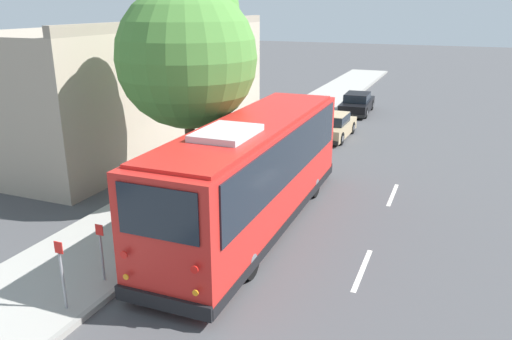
{
  "coord_description": "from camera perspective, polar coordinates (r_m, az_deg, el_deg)",
  "views": [
    {
      "loc": [
        -14.09,
        -5.7,
        6.76
      ],
      "look_at": [
        1.12,
        0.51,
        1.3
      ],
      "focal_mm": 35.0,
      "sensor_mm": 36.0,
      "label": 1
    }
  ],
  "objects": [
    {
      "name": "sign_post_far",
      "position": [
        13.11,
        -17.24,
        -8.91
      ],
      "size": [
        0.06,
        0.22,
        1.52
      ],
      "color": "gray",
      "rests_on": "sidewalk_slab"
    },
    {
      "name": "sign_post_near",
      "position": [
        12.21,
        -21.27,
        -11.08
      ],
      "size": [
        0.06,
        0.22,
        1.68
      ],
      "color": "gray",
      "rests_on": "sidewalk_slab"
    },
    {
      "name": "lane_stripe_mid",
      "position": [
        13.94,
        12.05,
        -11.08
      ],
      "size": [
        2.4,
        0.14,
        0.01
      ],
      "primitive_type": "cube",
      "color": "silver",
      "rests_on": "ground"
    },
    {
      "name": "sidewalk_slab",
      "position": [
        18.05,
        -9.87,
        -3.64
      ],
      "size": [
        80.0,
        3.56,
        0.15
      ],
      "primitive_type": "cube",
      "color": "#A3A099",
      "rests_on": "ground"
    },
    {
      "name": "street_tree",
      "position": [
        17.22,
        -7.76,
        13.73
      ],
      "size": [
        4.74,
        4.74,
        8.02
      ],
      "color": "brown",
      "rests_on": "sidewalk_slab"
    },
    {
      "name": "parked_sedan_tan",
      "position": [
        26.91,
        8.71,
        4.95
      ],
      "size": [
        4.18,
        1.85,
        1.31
      ],
      "rotation": [
        0.0,
        0.0,
        -0.02
      ],
      "color": "tan",
      "rests_on": "ground"
    },
    {
      "name": "ground_plane",
      "position": [
        16.64,
        0.17,
        -5.6
      ],
      "size": [
        160.0,
        160.0,
        0.0
      ],
      "primitive_type": "plane",
      "color": "#474749"
    },
    {
      "name": "building_backdrop",
      "position": [
        26.81,
        -13.5,
        9.55
      ],
      "size": [
        17.85,
        6.57,
        6.13
      ],
      "color": "tan",
      "rests_on": "ground"
    },
    {
      "name": "lane_stripe_ahead",
      "position": [
        19.36,
        15.36,
        -2.74
      ],
      "size": [
        2.4,
        0.14,
        0.01
      ],
      "primitive_type": "cube",
      "color": "silver",
      "rests_on": "ground"
    },
    {
      "name": "curb_strip",
      "position": [
        17.2,
        -4.6,
        -4.56
      ],
      "size": [
        80.0,
        0.14,
        0.15
      ],
      "primitive_type": "cube",
      "color": "gray",
      "rests_on": "ground"
    },
    {
      "name": "shuttle_bus",
      "position": [
        15.44,
        -0.27,
        0.19
      ],
      "size": [
        11.08,
        2.78,
        3.61
      ],
      "rotation": [
        0.0,
        0.0,
        0.01
      ],
      "color": "red",
      "rests_on": "ground"
    },
    {
      "name": "parked_sedan_black",
      "position": [
        33.41,
        11.47,
        7.43
      ],
      "size": [
        4.59,
        1.88,
        1.33
      ],
      "rotation": [
        0.0,
        0.0,
        0.04
      ],
      "color": "black",
      "rests_on": "ground"
    }
  ]
}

